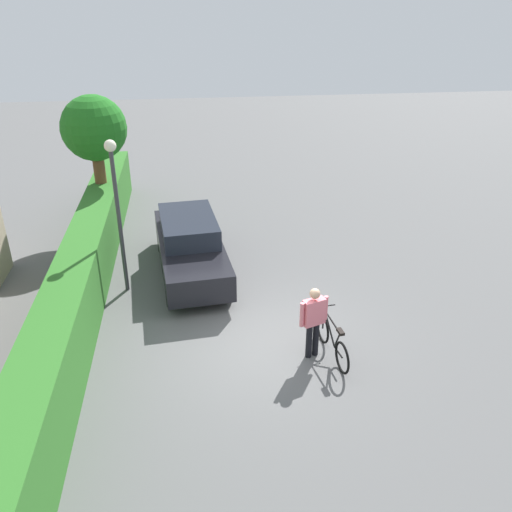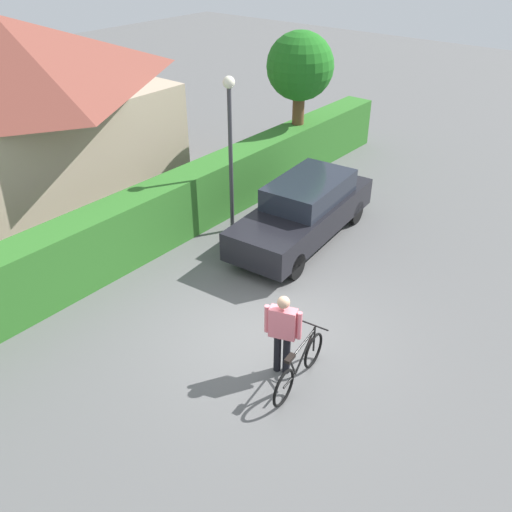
% 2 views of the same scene
% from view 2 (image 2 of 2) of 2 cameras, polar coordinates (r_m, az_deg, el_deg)
% --- Properties ---
extents(ground_plane, '(60.00, 60.00, 0.00)m').
position_cam_2_polar(ground_plane, '(10.79, 1.08, -7.99)').
color(ground_plane, '#585858').
extents(hedge_row, '(21.04, 0.90, 1.52)m').
position_cam_2_polar(hedge_row, '(12.89, -13.61, 2.36)').
color(hedge_row, '#2E6C25').
rests_on(hedge_row, ground).
extents(house_distant, '(8.25, 5.02, 4.90)m').
position_cam_2_polar(house_distant, '(16.30, -23.65, 13.55)').
color(house_distant, tan).
rests_on(house_distant, ground).
extents(parked_car_near, '(4.72, 2.04, 1.53)m').
position_cam_2_polar(parked_car_near, '(13.51, 5.01, 4.74)').
color(parked_car_near, black).
rests_on(parked_car_near, ground).
extents(bicycle, '(1.73, 0.50, 0.91)m').
position_cam_2_polar(bicycle, '(9.57, 4.48, -11.33)').
color(bicycle, black).
rests_on(bicycle, ground).
extents(person_rider, '(0.35, 0.62, 1.61)m').
position_cam_2_polar(person_rider, '(9.41, 2.78, -7.58)').
color(person_rider, black).
rests_on(person_rider, ground).
extents(street_lamp, '(0.28, 0.28, 3.89)m').
position_cam_2_polar(street_lamp, '(13.18, -2.69, 12.43)').
color(street_lamp, '#38383D').
rests_on(street_lamp, ground).
extents(tree_kerbside, '(1.95, 1.95, 4.20)m').
position_cam_2_polar(tree_kerbside, '(16.79, 4.57, 18.72)').
color(tree_kerbside, brown).
rests_on(tree_kerbside, ground).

